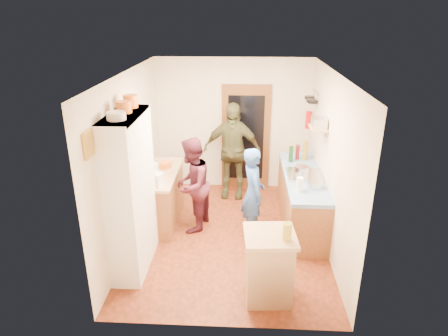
# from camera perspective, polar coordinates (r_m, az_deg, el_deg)

# --- Properties ---
(floor) EXTENTS (3.00, 4.00, 0.02)m
(floor) POSITION_cam_1_polar(r_m,az_deg,el_deg) (6.57, 0.69, -9.70)
(floor) COLOR maroon
(floor) RESTS_ON ground
(ceiling) EXTENTS (3.00, 4.00, 0.02)m
(ceiling) POSITION_cam_1_polar(r_m,az_deg,el_deg) (5.67, 0.81, 13.52)
(ceiling) COLOR silver
(ceiling) RESTS_ON ground
(wall_back) EXTENTS (3.00, 0.02, 2.60)m
(wall_back) POSITION_cam_1_polar(r_m,az_deg,el_deg) (7.91, 1.34, 6.19)
(wall_back) COLOR silver
(wall_back) RESTS_ON ground
(wall_front) EXTENTS (3.00, 0.02, 2.60)m
(wall_front) POSITION_cam_1_polar(r_m,az_deg,el_deg) (4.18, -0.39, -8.75)
(wall_front) COLOR silver
(wall_front) RESTS_ON ground
(wall_left) EXTENTS (0.02, 4.00, 2.60)m
(wall_left) POSITION_cam_1_polar(r_m,az_deg,el_deg) (6.24, -13.26, 1.27)
(wall_left) COLOR silver
(wall_left) RESTS_ON ground
(wall_right) EXTENTS (0.02, 4.00, 2.60)m
(wall_right) POSITION_cam_1_polar(r_m,az_deg,el_deg) (6.13, 14.99, 0.74)
(wall_right) COLOR silver
(wall_right) RESTS_ON ground
(door_frame) EXTENTS (0.95, 0.06, 2.10)m
(door_frame) POSITION_cam_1_polar(r_m,az_deg,el_deg) (7.94, 3.12, 4.34)
(door_frame) COLOR brown
(door_frame) RESTS_ON ground
(door_glass) EXTENTS (0.70, 0.02, 1.70)m
(door_glass) POSITION_cam_1_polar(r_m,az_deg,el_deg) (7.90, 3.12, 4.27)
(door_glass) COLOR black
(door_glass) RESTS_ON door_frame
(hutch_body) EXTENTS (0.40, 1.20, 2.20)m
(hutch_body) POSITION_cam_1_polar(r_m,az_deg,el_deg) (5.55, -13.18, -3.60)
(hutch_body) COLOR white
(hutch_body) RESTS_ON ground
(hutch_top_shelf) EXTENTS (0.40, 1.14, 0.04)m
(hutch_top_shelf) POSITION_cam_1_polar(r_m,az_deg,el_deg) (5.19, -14.20, 7.25)
(hutch_top_shelf) COLOR white
(hutch_top_shelf) RESTS_ON hutch_body
(plate_stack) EXTENTS (0.23, 0.23, 0.10)m
(plate_stack) POSITION_cam_1_polar(r_m,az_deg,el_deg) (4.93, -15.14, 7.22)
(plate_stack) COLOR white
(plate_stack) RESTS_ON hutch_top_shelf
(orange_pot_a) EXTENTS (0.19, 0.19, 0.15)m
(orange_pot_a) POSITION_cam_1_polar(r_m,az_deg,el_deg) (5.23, -14.08, 8.45)
(orange_pot_a) COLOR orange
(orange_pot_a) RESTS_ON hutch_top_shelf
(orange_pot_b) EXTENTS (0.19, 0.19, 0.17)m
(orange_pot_b) POSITION_cam_1_polar(r_m,az_deg,el_deg) (5.50, -13.23, 9.27)
(orange_pot_b) COLOR orange
(orange_pot_b) RESTS_ON hutch_top_shelf
(left_counter_base) EXTENTS (0.60, 1.40, 0.85)m
(left_counter_base) POSITION_cam_1_polar(r_m,az_deg,el_deg) (6.90, -9.17, -4.27)
(left_counter_base) COLOR #9B6034
(left_counter_base) RESTS_ON ground
(left_counter_top) EXTENTS (0.64, 1.44, 0.05)m
(left_counter_top) POSITION_cam_1_polar(r_m,az_deg,el_deg) (6.72, -9.40, -0.82)
(left_counter_top) COLOR tan
(left_counter_top) RESTS_ON left_counter_base
(toaster) EXTENTS (0.31, 0.25, 0.20)m
(toaster) POSITION_cam_1_polar(r_m,az_deg,el_deg) (6.20, -9.98, -1.58)
(toaster) COLOR white
(toaster) RESTS_ON left_counter_top
(kettle) EXTENTS (0.19, 0.19, 0.19)m
(kettle) POSITION_cam_1_polar(r_m,az_deg,el_deg) (6.60, -10.06, -0.17)
(kettle) COLOR white
(kettle) RESTS_ON left_counter_top
(orange_bowl) EXTENTS (0.24, 0.24, 0.09)m
(orange_bowl) POSITION_cam_1_polar(r_m,az_deg,el_deg) (6.88, -8.40, 0.44)
(orange_bowl) COLOR orange
(orange_bowl) RESTS_ON left_counter_top
(chopping_board) EXTENTS (0.31, 0.23, 0.02)m
(chopping_board) POSITION_cam_1_polar(r_m,az_deg,el_deg) (7.21, -8.35, 1.16)
(chopping_board) COLOR tan
(chopping_board) RESTS_ON left_counter_top
(right_counter_base) EXTENTS (0.60, 2.20, 0.84)m
(right_counter_base) POSITION_cam_1_polar(r_m,az_deg,el_deg) (6.87, 10.96, -4.57)
(right_counter_base) COLOR #9B6034
(right_counter_base) RESTS_ON ground
(right_counter_top) EXTENTS (0.62, 2.22, 0.06)m
(right_counter_top) POSITION_cam_1_polar(r_m,az_deg,el_deg) (6.69, 11.23, -1.11)
(right_counter_top) COLOR #0448A2
(right_counter_top) RESTS_ON right_counter_base
(hob) EXTENTS (0.55, 0.58, 0.04)m
(hob) POSITION_cam_1_polar(r_m,az_deg,el_deg) (6.60, 11.35, -0.96)
(hob) COLOR silver
(hob) RESTS_ON right_counter_top
(pot_on_hob) EXTENTS (0.22, 0.22, 0.14)m
(pot_on_hob) POSITION_cam_1_polar(r_m,az_deg,el_deg) (6.52, 11.02, -0.35)
(pot_on_hob) COLOR silver
(pot_on_hob) RESTS_ON hob
(bottle_a) EXTENTS (0.08, 0.08, 0.28)m
(bottle_a) POSITION_cam_1_polar(r_m,az_deg,el_deg) (7.14, 9.55, 1.96)
(bottle_a) COLOR #143F14
(bottle_a) RESTS_ON right_counter_top
(bottle_b) EXTENTS (0.08, 0.08, 0.27)m
(bottle_b) POSITION_cam_1_polar(r_m,az_deg,el_deg) (7.27, 10.46, 2.24)
(bottle_b) COLOR #591419
(bottle_b) RESTS_ON right_counter_top
(bottle_c) EXTENTS (0.11, 0.11, 0.35)m
(bottle_c) POSITION_cam_1_polar(r_m,az_deg,el_deg) (7.26, 11.51, 2.46)
(bottle_c) COLOR olive
(bottle_c) RESTS_ON right_counter_top
(paper_towel) EXTENTS (0.12, 0.12, 0.22)m
(paper_towel) POSITION_cam_1_polar(r_m,az_deg,el_deg) (6.00, 10.74, -2.34)
(paper_towel) COLOR white
(paper_towel) RESTS_ON right_counter_top
(mixing_bowl) EXTENTS (0.28, 0.28, 0.09)m
(mixing_bowl) POSITION_cam_1_polar(r_m,az_deg,el_deg) (6.19, 12.83, -2.38)
(mixing_bowl) COLOR silver
(mixing_bowl) RESTS_ON right_counter_top
(island_base) EXTENTS (0.59, 0.59, 0.86)m
(island_base) POSITION_cam_1_polar(r_m,az_deg,el_deg) (5.15, 6.37, -13.95)
(island_base) COLOR tan
(island_base) RESTS_ON ground
(island_top) EXTENTS (0.66, 0.66, 0.05)m
(island_top) POSITION_cam_1_polar(r_m,az_deg,el_deg) (4.89, 6.59, -9.62)
(island_top) COLOR tan
(island_top) RESTS_ON island_base
(cutting_board) EXTENTS (0.37, 0.30, 0.02)m
(cutting_board) POSITION_cam_1_polar(r_m,az_deg,el_deg) (4.93, 5.94, -9.23)
(cutting_board) COLOR white
(cutting_board) RESTS_ON island_top
(oil_jar) EXTENTS (0.11, 0.11, 0.21)m
(oil_jar) POSITION_cam_1_polar(r_m,az_deg,el_deg) (4.75, 9.02, -8.94)
(oil_jar) COLOR #AD9E2D
(oil_jar) RESTS_ON island_top
(pan_rail) EXTENTS (0.02, 0.65, 0.02)m
(pan_rail) POSITION_cam_1_polar(r_m,az_deg,el_deg) (7.36, 12.89, 10.49)
(pan_rail) COLOR silver
(pan_rail) RESTS_ON wall_right
(pan_hang_a) EXTENTS (0.18, 0.18, 0.05)m
(pan_hang_a) POSITION_cam_1_polar(r_m,az_deg,el_deg) (7.21, 12.55, 9.23)
(pan_hang_a) COLOR black
(pan_hang_a) RESTS_ON pan_rail
(pan_hang_b) EXTENTS (0.16, 0.16, 0.05)m
(pan_hang_b) POSITION_cam_1_polar(r_m,az_deg,el_deg) (7.41, 12.30, 9.42)
(pan_hang_b) COLOR black
(pan_hang_b) RESTS_ON pan_rail
(pan_hang_c) EXTENTS (0.17, 0.17, 0.05)m
(pan_hang_c) POSITION_cam_1_polar(r_m,az_deg,el_deg) (7.60, 12.09, 9.82)
(pan_hang_c) COLOR black
(pan_hang_c) RESTS_ON pan_rail
(wall_shelf) EXTENTS (0.26, 0.42, 0.03)m
(wall_shelf) POSITION_cam_1_polar(r_m,az_deg,el_deg) (6.40, 13.34, 5.56)
(wall_shelf) COLOR tan
(wall_shelf) RESTS_ON wall_right
(radio) EXTENTS (0.23, 0.31, 0.15)m
(radio) POSITION_cam_1_polar(r_m,az_deg,el_deg) (6.37, 13.41, 6.34)
(radio) COLOR silver
(radio) RESTS_ON wall_shelf
(ext_bracket) EXTENTS (0.06, 0.10, 0.04)m
(ext_bracket) POSITION_cam_1_polar(r_m,az_deg,el_deg) (7.67, 12.39, 6.35)
(ext_bracket) COLOR black
(ext_bracket) RESTS_ON wall_right
(fire_extinguisher) EXTENTS (0.11, 0.11, 0.32)m
(fire_extinguisher) POSITION_cam_1_polar(r_m,az_deg,el_deg) (7.65, 11.97, 6.73)
(fire_extinguisher) COLOR red
(fire_extinguisher) RESTS_ON wall_right
(picture_frame) EXTENTS (0.03, 0.25, 0.30)m
(picture_frame) POSITION_cam_1_polar(r_m,az_deg,el_deg) (4.60, -18.81, 3.24)
(picture_frame) COLOR gold
(picture_frame) RESTS_ON wall_left
(person_hob) EXTENTS (0.47, 0.61, 1.49)m
(person_hob) POSITION_cam_1_polar(r_m,az_deg,el_deg) (6.25, 4.46, -3.67)
(person_hob) COLOR #3158A2
(person_hob) RESTS_ON ground
(person_left) EXTENTS (0.75, 0.87, 1.57)m
(person_left) POSITION_cam_1_polar(r_m,az_deg,el_deg) (6.47, -4.26, -2.34)
(person_left) COLOR #481A28
(person_left) RESTS_ON ground
(person_back) EXTENTS (1.13, 0.56, 1.86)m
(person_back) POSITION_cam_1_polar(r_m,az_deg,el_deg) (7.55, 1.25, 2.47)
(person_back) COLOR #424226
(person_back) RESTS_ON ground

